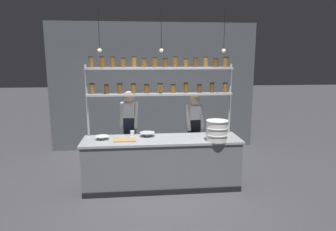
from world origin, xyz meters
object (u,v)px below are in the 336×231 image
object	(u,v)px
chef_center	(194,128)
prep_bowl_center_front	(102,138)
cutting_board	(125,140)
chef_left	(130,127)
container_stack	(217,131)
prep_bowl_near_left	(147,134)
serving_cup_front	(132,133)
spice_shelf_unit	(160,82)

from	to	relation	value
chef_center	prep_bowl_center_front	size ratio (longest dim) A/B	6.73
chef_center	cutting_board	world-z (taller)	chef_center
chef_left	container_stack	world-z (taller)	chef_left
prep_bowl_near_left	cutting_board	bearing A→B (deg)	-148.89
prep_bowl_near_left	prep_bowl_center_front	xyz separation A→B (m)	(-0.81, -0.14, -0.01)
chef_left	chef_center	world-z (taller)	chef_left
serving_cup_front	chef_center	bearing A→B (deg)	18.45
chef_left	chef_center	distance (m)	1.32
spice_shelf_unit	cutting_board	bearing A→B (deg)	-149.39
chef_left	prep_bowl_center_front	bearing A→B (deg)	-117.82
chef_left	prep_bowl_center_front	size ratio (longest dim) A/B	7.03
chef_center	prep_bowl_center_front	bearing A→B (deg)	-168.52
prep_bowl_near_left	spice_shelf_unit	bearing A→B (deg)	29.83
spice_shelf_unit	cutting_board	distance (m)	1.25
spice_shelf_unit	chef_left	xyz separation A→B (m)	(-0.60, 0.40, -0.92)
prep_bowl_center_front	prep_bowl_near_left	bearing A→B (deg)	9.46
container_stack	cutting_board	bearing A→B (deg)	173.37
chef_left	serving_cup_front	xyz separation A→B (m)	(0.06, -0.48, -0.02)
chef_center	cutting_board	distance (m)	1.56
spice_shelf_unit	chef_center	bearing A→B (deg)	25.21
chef_left	serving_cup_front	bearing A→B (deg)	-75.82
chef_center	container_stack	xyz separation A→B (m)	(0.23, -0.92, 0.17)
chef_left	prep_bowl_near_left	xyz separation A→B (m)	(0.34, -0.55, -0.03)
chef_left	prep_bowl_near_left	size ratio (longest dim) A/B	6.05
chef_center	container_stack	size ratio (longest dim) A/B	4.25
spice_shelf_unit	chef_center	world-z (taller)	spice_shelf_unit
chef_center	prep_bowl_center_front	world-z (taller)	chef_center
prep_bowl_near_left	chef_center	bearing A→B (deg)	26.49
container_stack	prep_bowl_near_left	size ratio (longest dim) A/B	1.36
chef_left	serving_cup_front	distance (m)	0.48
chef_left	serving_cup_front	world-z (taller)	chef_left
prep_bowl_center_front	serving_cup_front	xyz separation A→B (m)	(0.53, 0.20, 0.02)
prep_bowl_near_left	container_stack	bearing A→B (deg)	-19.55
serving_cup_front	spice_shelf_unit	bearing A→B (deg)	8.63
prep_bowl_near_left	serving_cup_front	distance (m)	0.28
cutting_board	prep_bowl_center_front	distance (m)	0.42
container_stack	chef_left	bearing A→B (deg)	147.70
container_stack	spice_shelf_unit	bearing A→B (deg)	148.50
container_stack	serving_cup_front	xyz separation A→B (m)	(-1.48, 0.50, -0.14)
spice_shelf_unit	prep_bowl_near_left	size ratio (longest dim) A/B	9.68
chef_center	cutting_board	bearing A→B (deg)	-159.83
container_stack	serving_cup_front	world-z (taller)	container_stack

